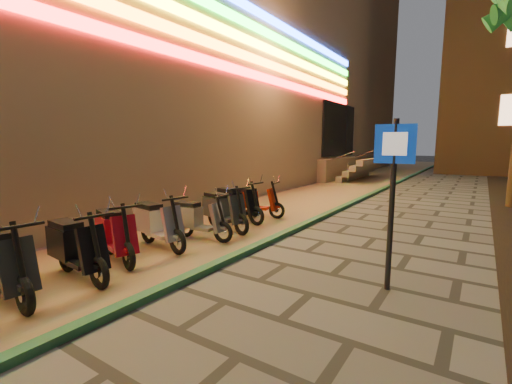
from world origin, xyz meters
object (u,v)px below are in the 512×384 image
Objects in this scene: scooter_9 at (196,219)px; scooter_6 at (74,247)px; scooter_8 at (156,223)px; scooter_7 at (114,233)px; scooter_12 at (253,201)px; scooter_11 at (235,203)px; scooter_5 at (2,262)px; scooter_10 at (222,209)px; pedestrian_sign at (393,181)px.

scooter_6 is at bearing -97.99° from scooter_9.
scooter_8 is at bearing -114.14° from scooter_9.
scooter_9 is at bearing 81.62° from scooter_8.
scooter_7 is at bearing -82.51° from scooter_8.
scooter_12 is (-0.14, 5.14, -0.03)m from scooter_6.
scooter_12 reaches higher than scooter_9.
scooter_5 is at bearing -80.21° from scooter_11.
scooter_11 is at bearing 108.06° from scooter_7.
scooter_9 is 0.97m from scooter_10.
scooter_9 is 1.00× the size of scooter_12.
scooter_11 is at bearing 121.18° from scooter_10.
pedestrian_sign is at bearing 15.26° from scooter_8.
scooter_8 is at bearing 101.52° from scooter_6.
scooter_6 is 1.76m from scooter_8.
scooter_5 is at bearing -75.83° from scooter_10.
pedestrian_sign is 4.48m from scooter_8.
scooter_5 reaches higher than scooter_9.
pedestrian_sign is 1.46× the size of scooter_5.
scooter_9 is 0.93× the size of scooter_11.
scooter_12 is (0.06, 3.40, -0.03)m from scooter_8.
scooter_9 is (0.15, 3.52, -0.05)m from scooter_5.
scooter_7 is at bearing -79.82° from scooter_10.
scooter_6 is at bearing -78.93° from scooter_11.
scooter_7 is at bearing 100.27° from scooter_5.
scooter_5 is at bearing -77.84° from scooter_8.
scooter_11 is (-0.31, 1.83, 0.04)m from scooter_9.
scooter_11 is (-0.16, 5.35, -0.01)m from scooter_5.
scooter_10 is at bearing 94.89° from scooter_6.
scooter_7 is (-0.23, 0.84, -0.00)m from scooter_6.
scooter_9 is at bearing 98.12° from scooter_7.
scooter_5 is 0.92m from scooter_6.
scooter_5 is at bearing -149.57° from pedestrian_sign.
scooter_9 is at bearing 93.41° from scooter_6.
scooter_10 is at bearing 94.11° from scooter_5.
scooter_7 is 0.98× the size of scooter_8.
scooter_11 is 0.72m from scooter_12.
scooter_5 is 1.04× the size of scooter_6.
pedestrian_sign is 4.80m from scooter_6.
scooter_7 is at bearing -168.90° from pedestrian_sign.
pedestrian_sign reaches higher than scooter_9.
scooter_7 is 1.05× the size of scooter_9.
scooter_10 is (0.24, 2.72, 0.01)m from scooter_7.
scooter_6 is 3.56m from scooter_10.
scooter_8 reaches higher than scooter_7.
pedestrian_sign reaches higher than scooter_12.
scooter_11 is at bearing 146.87° from pedestrian_sign.
scooter_9 is at bearing 168.23° from pedestrian_sign.
pedestrian_sign is at bearing 41.64° from scooter_5.
scooter_12 is (0.09, 4.30, -0.03)m from scooter_7.
scooter_10 is at bearing 92.86° from scooter_8.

